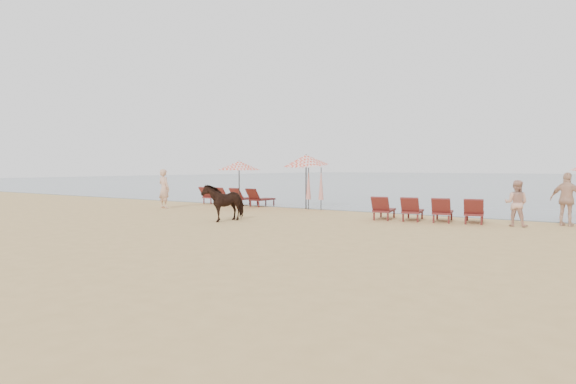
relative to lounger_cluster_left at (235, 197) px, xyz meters
name	(u,v)px	position (x,y,z in m)	size (l,w,h in m)	color
ground	(192,238)	(6.62, -9.93, -0.44)	(120.00, 120.00, 0.00)	tan
sea	(534,179)	(6.62, 70.07, -0.44)	(160.00, 140.00, 0.06)	#51606B
lounger_cluster_left	(235,197)	(0.00, 0.00, 0.00)	(4.07, 1.86, 0.64)	maroon
lounger_cluster_right	(427,210)	(10.95, -2.10, -0.01)	(4.15, 2.33, 0.62)	maroon
umbrella_open_left_a	(239,166)	(1.83, -1.90, 1.65)	(2.05, 2.05, 2.33)	black
umbrella_open_left_b	(306,160)	(4.40, 0.02, 1.92)	(2.14, 2.18, 2.73)	black
umbrella_closed_left	(309,184)	(4.68, -0.21, 0.79)	(0.24, 0.24, 2.00)	black
umbrella_closed_right	(321,184)	(5.35, -0.18, 0.79)	(0.24, 0.24, 2.01)	black
cow	(224,202)	(4.47, -6.04, 0.26)	(0.75, 1.66, 1.40)	black
beachgoer_left	(164,189)	(-1.64, -3.46, 0.52)	(0.70, 0.46, 1.93)	tan
beachgoer_right_a	(516,203)	(13.94, -1.88, 0.35)	(0.77, 0.60, 1.58)	tan
beachgoer_right_b	(567,199)	(15.38, -0.85, 0.48)	(1.08, 0.45, 1.85)	tan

